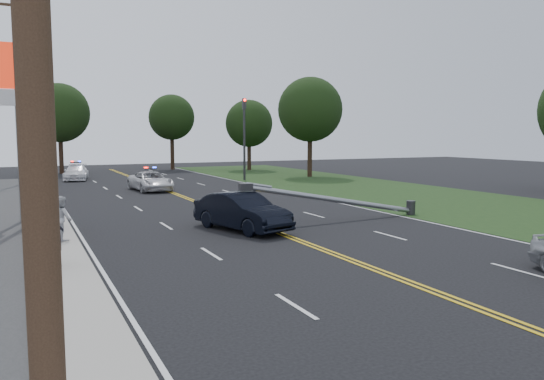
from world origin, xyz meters
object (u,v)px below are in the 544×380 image
crashed_sedan (242,212)px  emergency_b (76,172)px  bystander_c (50,212)px  bystander_b (62,218)px  bystander_d (56,208)px  fallen_streetlight (344,201)px  utility_pole_far (19,120)px  bystander_a (55,234)px  utility_pole_mid (20,107)px  traffic_signal (244,132)px  emergency_a (151,181)px

crashed_sedan → emergency_b: (-3.83, 28.78, -0.11)m
emergency_b → bystander_c: 26.69m
bystander_b → bystander_d: 2.84m
fallen_streetlight → utility_pole_far: size_ratio=0.94×
crashed_sedan → bystander_a: 8.37m
utility_pole_mid → bystander_b: (1.16, -4.06, -4.15)m
traffic_signal → fallen_streetlight: 22.62m
emergency_a → bystander_a: 22.49m
fallen_streetlight → bystander_c: fallen_streetlight is taller
utility_pole_far → crashed_sedan: size_ratio=2.11×
utility_pole_mid → bystander_d: bearing=-47.4°
traffic_signal → bystander_a: size_ratio=3.62×
traffic_signal → bystander_d: bearing=-130.4°
traffic_signal → bystander_a: (-16.79, -26.22, -3.11)m
utility_pole_mid → emergency_b: utility_pole_mid is taller
utility_pole_mid → bystander_b: size_ratio=6.12×
utility_pole_mid → utility_pole_far: 22.00m
utility_pole_far → emergency_a: bearing=-47.7°
traffic_signal → utility_pole_far: utility_pole_far is taller
emergency_b → bystander_b: bearing=-86.2°
utility_pole_far → emergency_a: (8.20, -9.02, -4.42)m
traffic_signal → emergency_b: bearing=154.0°
utility_pole_far → bystander_b: bearing=-87.4°
traffic_signal → bystander_c: bearing=-129.7°
utility_pole_mid → emergency_a: bearing=57.7°
fallen_streetlight → bystander_b: size_ratio=5.73×
bystander_b → bystander_a: bearing=154.6°
bystander_a → bystander_d: (0.41, 7.00, -0.15)m
fallen_streetlight → utility_pole_mid: bearing=163.4°
emergency_a → bystander_d: bystander_d is taller
fallen_streetlight → utility_pole_mid: size_ratio=0.94×
fallen_streetlight → crashed_sedan: bearing=-176.3°
crashed_sedan → fallen_streetlight: bearing=-13.3°
emergency_a → crashed_sedan: bearing=-95.6°
emergency_a → emergency_b: bearing=103.6°
traffic_signal → emergency_b: 15.13m
crashed_sedan → bystander_c: size_ratio=2.92×
fallen_streetlight → bystander_c: (-12.53, 1.97, 0.01)m
utility_pole_far → bystander_b: (1.16, -26.06, -4.15)m
crashed_sedan → bystander_d: bystander_d is taller
utility_pole_far → crashed_sedan: bearing=-72.9°
fallen_streetlight → utility_pole_mid: utility_pole_mid is taller
crashed_sedan → bystander_c: bearing=145.4°
utility_pole_far → utility_pole_mid: bearing=-90.0°
traffic_signal → utility_pole_mid: 25.12m
bystander_a → bystander_b: (0.45, 4.16, -0.16)m
emergency_b → bystander_c: size_ratio=2.84×
utility_pole_far → emergency_a: 12.97m
emergency_b → utility_pole_mid: bearing=-89.9°
crashed_sedan → bystander_a: bearing=-169.2°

